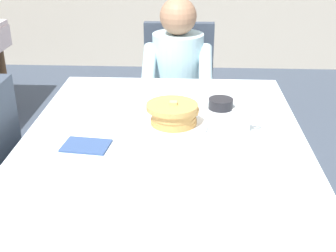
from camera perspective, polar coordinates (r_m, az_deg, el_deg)
name	(u,v)px	position (r m, az deg, el deg)	size (l,w,h in m)	color
dining_table_main	(163,163)	(1.73, -0.61, -4.75)	(1.12, 1.52, 0.74)	silver
chair_diner	(178,89)	(2.84, 1.30, 4.82)	(0.44, 0.45, 0.93)	#384251
diner_person	(178,76)	(2.65, 1.24, 6.48)	(0.40, 0.43, 1.12)	silver
plate_breakfast	(173,126)	(1.80, 0.67, 0.05)	(0.28, 0.28, 0.02)	white
breakfast_stack	(173,113)	(1.78, 0.69, 1.63)	(0.21, 0.21, 0.10)	tan
cup_coffee	(242,120)	(1.79, 9.43, 0.71)	(0.11, 0.08, 0.08)	white
bowl_butter	(221,104)	(2.00, 6.79, 2.87)	(0.11, 0.11, 0.04)	black
syrup_pitcher	(116,106)	(1.93, -6.70, 2.58)	(0.08, 0.08, 0.07)	silver
fork_left_of_plate	(126,128)	(1.80, -5.40, -0.25)	(0.18, 0.01, 0.01)	silver
knife_right_of_plate	(220,130)	(1.79, 6.73, -0.50)	(0.20, 0.01, 0.01)	silver
spoon_near_edge	(164,171)	(1.50, -0.48, -5.78)	(0.15, 0.01, 0.01)	silver
napkin_folded	(86,146)	(1.68, -10.48, -2.49)	(0.17, 0.12, 0.01)	#334C7F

